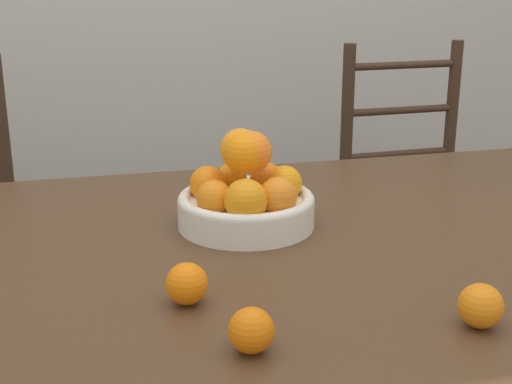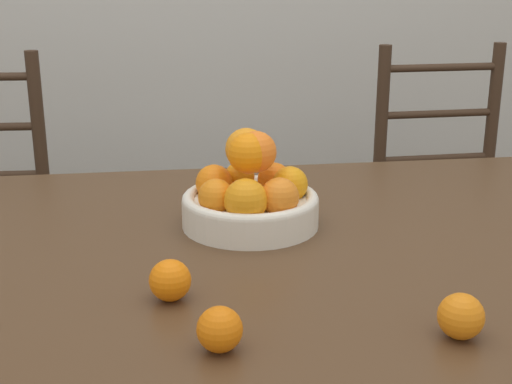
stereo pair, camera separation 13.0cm
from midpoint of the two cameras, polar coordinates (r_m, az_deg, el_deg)
The scene contains 6 objects.
dining_table at distance 1.33m, azimuth -1.89°, elevation -7.67°, with size 1.85×1.10×0.73m.
fruit_bowl at distance 1.39m, azimuth -3.46°, elevation -0.24°, with size 0.27×0.27×0.19m.
orange_loose_0 at distance 0.96m, azimuth -4.35°, elevation -11.08°, with size 0.06×0.06×0.06m.
orange_loose_1 at distance 1.10m, azimuth -8.99°, elevation -7.34°, with size 0.07×0.07×0.07m.
orange_loose_2 at distance 1.05m, azimuth 14.15°, elevation -8.90°, with size 0.06×0.06×0.06m.
chair_right at distance 2.35m, azimuth 11.05°, elevation -1.26°, with size 0.43×0.41×0.99m.
Camera 1 is at (-0.31, -1.16, 1.23)m, focal length 50.00 mm.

